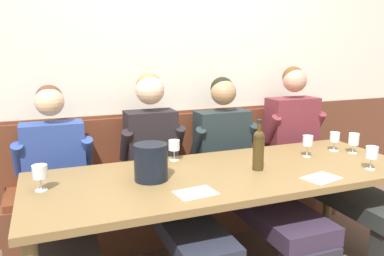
# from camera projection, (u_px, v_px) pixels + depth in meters

# --- Properties ---
(room_wall_back) EXTENTS (6.80, 0.08, 2.80)m
(room_wall_back) POSITION_uv_depth(u_px,v_px,m) (175.00, 57.00, 3.12)
(room_wall_back) COLOR silver
(room_wall_back) RESTS_ON ground
(wood_wainscot_panel) EXTENTS (6.80, 0.03, 0.96)m
(wood_wainscot_panel) POSITION_uv_depth(u_px,v_px,m) (178.00, 166.00, 3.27)
(wood_wainscot_panel) COLOR brown
(wood_wainscot_panel) RESTS_ON ground
(wall_bench) EXTENTS (2.69, 0.42, 0.94)m
(wall_bench) POSITION_uv_depth(u_px,v_px,m) (186.00, 197.00, 3.12)
(wall_bench) COLOR brown
(wall_bench) RESTS_ON ground
(dining_table) EXTENTS (2.39, 0.88, 0.73)m
(dining_table) POSITION_uv_depth(u_px,v_px,m) (227.00, 182.00, 2.37)
(dining_table) COLOR olive
(dining_table) RESTS_ON ground
(person_left_seat) EXTENTS (0.52, 1.33, 1.23)m
(person_left_seat) POSITION_uv_depth(u_px,v_px,m) (58.00, 198.00, 2.32)
(person_left_seat) COLOR #282E34
(person_left_seat) RESTS_ON ground
(person_center_left_seat) EXTENTS (0.48, 1.34, 1.29)m
(person_center_left_seat) POSITION_uv_depth(u_px,v_px,m) (165.00, 174.00, 2.59)
(person_center_left_seat) COLOR #323042
(person_center_left_seat) RESTS_ON ground
(person_right_seat) EXTENTS (0.54, 1.34, 1.25)m
(person_right_seat) POSITION_uv_depth(u_px,v_px,m) (245.00, 171.00, 2.78)
(person_right_seat) COLOR #2A2933
(person_right_seat) RESTS_ON ground
(person_center_right_seat) EXTENTS (0.54, 1.34, 1.32)m
(person_center_right_seat) POSITION_uv_depth(u_px,v_px,m) (318.00, 156.00, 3.04)
(person_center_right_seat) COLOR #2F302E
(person_center_right_seat) RESTS_ON ground
(ice_bucket) EXTENTS (0.19, 0.19, 0.21)m
(ice_bucket) POSITION_uv_depth(u_px,v_px,m) (151.00, 162.00, 2.19)
(ice_bucket) COLOR black
(ice_bucket) RESTS_ON dining_table
(wine_bottle_amber_mid) EXTENTS (0.07, 0.07, 0.32)m
(wine_bottle_amber_mid) POSITION_uv_depth(u_px,v_px,m) (258.00, 148.00, 2.36)
(wine_bottle_amber_mid) COLOR #3F2F14
(wine_bottle_amber_mid) RESTS_ON dining_table
(wine_glass_center_rear) EXTENTS (0.07, 0.07, 0.15)m
(wine_glass_center_rear) POSITION_uv_depth(u_px,v_px,m) (354.00, 140.00, 2.74)
(wine_glass_center_rear) COLOR silver
(wine_glass_center_rear) RESTS_ON dining_table
(wine_glass_left_end) EXTENTS (0.08, 0.08, 0.14)m
(wine_glass_left_end) POSITION_uv_depth(u_px,v_px,m) (174.00, 146.00, 2.57)
(wine_glass_left_end) COLOR silver
(wine_glass_left_end) RESTS_ON dining_table
(wine_glass_mid_left) EXTENTS (0.07, 0.07, 0.15)m
(wine_glass_mid_left) POSITION_uv_depth(u_px,v_px,m) (372.00, 154.00, 2.38)
(wine_glass_mid_left) COLOR silver
(wine_glass_mid_left) RESTS_ON dining_table
(wine_glass_near_bucket) EXTENTS (0.07, 0.07, 0.15)m
(wine_glass_near_bucket) POSITION_uv_depth(u_px,v_px,m) (308.00, 142.00, 2.65)
(wine_glass_near_bucket) COLOR silver
(wine_glass_near_bucket) RESTS_ON dining_table
(wine_glass_center_front) EXTENTS (0.08, 0.08, 0.14)m
(wine_glass_center_front) POSITION_uv_depth(u_px,v_px,m) (40.00, 173.00, 2.03)
(wine_glass_center_front) COLOR silver
(wine_glass_center_front) RESTS_ON dining_table
(wine_glass_by_bottle) EXTENTS (0.07, 0.07, 0.14)m
(wine_glass_by_bottle) POSITION_uv_depth(u_px,v_px,m) (335.00, 138.00, 2.81)
(wine_glass_by_bottle) COLOR silver
(wine_glass_by_bottle) RESTS_ON dining_table
(wine_glass_right_end) EXTENTS (0.07, 0.07, 0.16)m
(wine_glass_right_end) POSITION_uv_depth(u_px,v_px,m) (158.00, 154.00, 2.35)
(wine_glass_right_end) COLOR silver
(wine_glass_right_end) RESTS_ON dining_table
(tasting_sheet_left_guest) EXTENTS (0.24, 0.19, 0.00)m
(tasting_sheet_left_guest) POSITION_uv_depth(u_px,v_px,m) (321.00, 178.00, 2.24)
(tasting_sheet_left_guest) COLOR white
(tasting_sheet_left_guest) RESTS_ON dining_table
(tasting_sheet_right_guest) EXTENTS (0.22, 0.17, 0.00)m
(tasting_sheet_right_guest) POSITION_uv_depth(u_px,v_px,m) (196.00, 193.00, 2.01)
(tasting_sheet_right_guest) COLOR white
(tasting_sheet_right_guest) RESTS_ON dining_table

